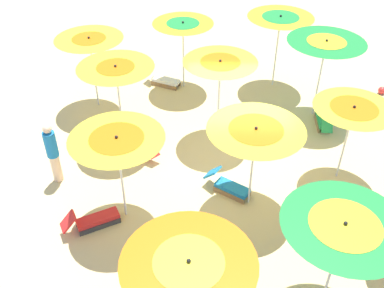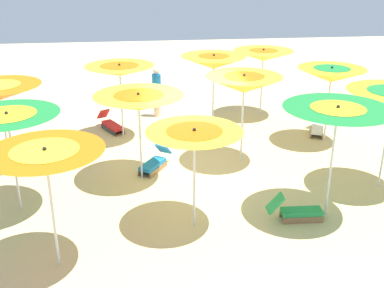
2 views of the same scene
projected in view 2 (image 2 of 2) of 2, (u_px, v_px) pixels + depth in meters
name	position (u px, v px, depth m)	size (l,w,h in m)	color
ground	(195.00, 170.00, 12.40)	(39.34, 39.34, 0.04)	beige
beach_umbrella_1	(331.00, 75.00, 13.50)	(1.94, 1.94, 2.31)	silver
beach_umbrella_2	(263.00, 55.00, 15.80)	(2.02, 2.02, 2.34)	silver
beach_umbrella_3	(337.00, 116.00, 9.46)	(2.22, 2.22, 2.49)	silver
beach_umbrella_4	(244.00, 84.00, 12.11)	(1.98, 1.98, 2.45)	silver
beach_umbrella_5	(214.00, 62.00, 14.55)	(2.02, 2.02, 2.42)	silver
beach_umbrella_6	(194.00, 138.00, 9.16)	(1.91, 1.91, 2.18)	silver
beach_umbrella_7	(139.00, 102.00, 11.19)	(2.15, 2.15, 2.25)	silver
beach_umbrella_8	(120.00, 71.00, 13.78)	(2.03, 2.03, 2.32)	silver
beach_umbrella_9	(46.00, 161.00, 7.85)	(2.00, 2.00, 2.34)	silver
beach_umbrella_10	(8.00, 122.00, 9.72)	(2.16, 2.16, 2.30)	silver
lounger_0	(297.00, 211.00, 10.01)	(0.38, 1.21, 0.61)	olive
lounger_1	(317.00, 126.00, 14.85)	(1.30, 0.81, 0.72)	olive
lounger_2	(111.00, 124.00, 15.08)	(1.32, 0.92, 0.59)	#333338
lounger_3	(200.00, 128.00, 14.77)	(1.19, 1.21, 0.62)	olive
lounger_4	(154.00, 162.00, 12.35)	(1.21, 0.95, 0.58)	olive
beachgoer_0	(157.00, 91.00, 16.13)	(0.30, 0.30, 1.71)	beige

